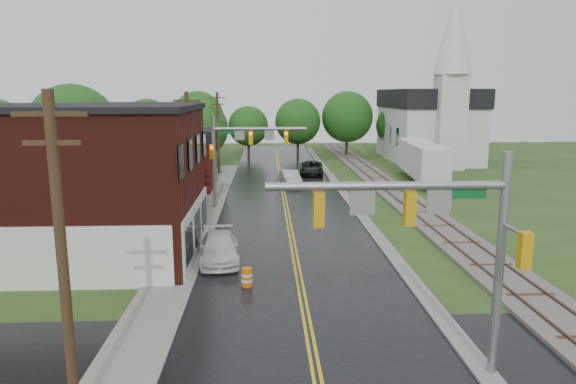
{
  "coord_description": "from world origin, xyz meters",
  "views": [
    {
      "loc": [
        -1.58,
        -12.77,
        8.9
      ],
      "look_at": [
        -0.36,
        15.13,
        3.5
      ],
      "focal_mm": 32.0,
      "sensor_mm": 36.0,
      "label": 1
    }
  ],
  "objects": [
    {
      "name": "sidewalk_left",
      "position": [
        -6.2,
        25.0,
        0.0
      ],
      "size": [
        2.4,
        50.0,
        0.12
      ],
      "primitive_type": "cube",
      "color": "gray",
      "rests_on": "ground"
    },
    {
      "name": "pickup_white",
      "position": [
        -4.11,
        13.81,
        0.72
      ],
      "size": [
        2.47,
        5.1,
        1.43
      ],
      "primitive_type": "imported",
      "rotation": [
        0.0,
        0.0,
        0.1
      ],
      "color": "white",
      "rests_on": "ground"
    },
    {
      "name": "church",
      "position": [
        20.0,
        53.74,
        5.83
      ],
      "size": [
        10.4,
        18.4,
        20.0
      ],
      "color": "silver",
      "rests_on": "ground"
    },
    {
      "name": "sedan_silver",
      "position": [
        0.8,
        36.47,
        0.75
      ],
      "size": [
        2.16,
        4.72,
        1.5
      ],
      "primitive_type": "imported",
      "rotation": [
        0.0,
        0.0,
        0.13
      ],
      "color": "#ABABB0",
      "rests_on": "ground"
    },
    {
      "name": "utility_pole_c",
      "position": [
        -6.8,
        44.0,
        4.72
      ],
      "size": [
        1.8,
        0.28,
        9.0
      ],
      "color": "#382616",
      "rests_on": "ground"
    },
    {
      "name": "brick_building",
      "position": [
        -12.48,
        15.0,
        4.15
      ],
      "size": [
        14.3,
        10.3,
        8.3
      ],
      "color": "#4D1810",
      "rests_on": "ground"
    },
    {
      "name": "cross_road",
      "position": [
        0.0,
        2.0,
        0.0
      ],
      "size": [
        60.0,
        9.0,
        0.02
      ],
      "primitive_type": "cube",
      "color": "black",
      "rests_on": "ground"
    },
    {
      "name": "main_road",
      "position": [
        0.0,
        30.0,
        0.0
      ],
      "size": [
        10.0,
        90.0,
        0.02
      ],
      "primitive_type": "cube",
      "color": "black",
      "rests_on": "ground"
    },
    {
      "name": "tree_left_c",
      "position": [
        -13.85,
        39.9,
        4.51
      ],
      "size": [
        6.0,
        6.0,
        7.65
      ],
      "color": "black",
      "rests_on": "ground"
    },
    {
      "name": "suv_dark",
      "position": [
        3.45,
        43.02,
        0.75
      ],
      "size": [
        2.95,
        5.62,
        1.51
      ],
      "primitive_type": "imported",
      "rotation": [
        0.0,
        0.0,
        -0.08
      ],
      "color": "black",
      "rests_on": "ground"
    },
    {
      "name": "tree_left_b",
      "position": [
        -17.85,
        31.9,
        5.72
      ],
      "size": [
        7.6,
        7.6,
        9.69
      ],
      "color": "black",
      "rests_on": "ground"
    },
    {
      "name": "utility_pole_a",
      "position": [
        -6.8,
        0.0,
        4.72
      ],
      "size": [
        1.8,
        0.28,
        9.0
      ],
      "color": "#382616",
      "rests_on": "ground"
    },
    {
      "name": "construction_barrel",
      "position": [
        -2.5,
        10.0,
        0.45
      ],
      "size": [
        0.64,
        0.64,
        0.89
      ],
      "primitive_type": "cylinder",
      "rotation": [
        0.0,
        0.0,
        -0.34
      ],
      "color": "#D36009",
      "rests_on": "ground"
    },
    {
      "name": "traffic_signal_far",
      "position": [
        -3.47,
        27.0,
        4.97
      ],
      "size": [
        7.34,
        0.43,
        7.2
      ],
      "color": "gray",
      "rests_on": "ground"
    },
    {
      "name": "semi_trailer",
      "position": [
        14.21,
        38.09,
        2.35
      ],
      "size": [
        3.77,
        12.83,
        3.96
      ],
      "color": "black",
      "rests_on": "ground"
    },
    {
      "name": "traffic_signal_near",
      "position": [
        3.47,
        2.0,
        4.97
      ],
      "size": [
        7.34,
        0.3,
        7.2
      ],
      "color": "gray",
      "rests_on": "ground"
    },
    {
      "name": "tree_left_e",
      "position": [
        -8.85,
        45.9,
        4.81
      ],
      "size": [
        6.4,
        6.4,
        8.16
      ],
      "color": "black",
      "rests_on": "ground"
    },
    {
      "name": "darkred_building",
      "position": [
        -10.0,
        35.0,
        2.2
      ],
      "size": [
        7.0,
        6.0,
        4.4
      ],
      "primitive_type": "cube",
      "color": "#3F0F0C",
      "rests_on": "ground"
    },
    {
      "name": "utility_pole_b",
      "position": [
        -6.8,
        22.0,
        4.72
      ],
      "size": [
        1.8,
        0.28,
        9.0
      ],
      "color": "#382616",
      "rests_on": "ground"
    },
    {
      "name": "curb_right",
      "position": [
        5.4,
        35.0,
        0.0
      ],
      "size": [
        0.8,
        70.0,
        0.12
      ],
      "primitive_type": "cube",
      "color": "gray",
      "rests_on": "ground"
    },
    {
      "name": "yellow_house",
      "position": [
        -11.0,
        26.0,
        3.2
      ],
      "size": [
        8.0,
        7.0,
        6.4
      ],
      "primitive_type": "cube",
      "color": "tan",
      "rests_on": "ground"
    },
    {
      "name": "railroad",
      "position": [
        10.0,
        35.0,
        0.11
      ],
      "size": [
        3.2,
        80.0,
        0.3
      ],
      "color": "#59544C",
      "rests_on": "ground"
    }
  ]
}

